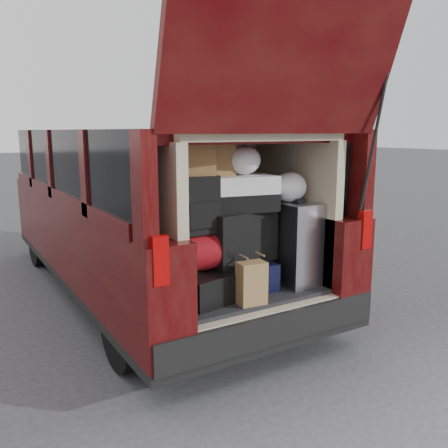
{
  "coord_description": "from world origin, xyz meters",
  "views": [
    {
      "loc": [
        -1.93,
        -2.83,
        1.77
      ],
      "look_at": [
        -0.09,
        0.2,
        1.07
      ],
      "focal_mm": 38.0,
      "sensor_mm": 36.0,
      "label": 1
    }
  ],
  "objects": [
    {
      "name": "black_hardshell",
      "position": [
        -0.37,
        0.13,
        0.66
      ],
      "size": [
        0.48,
        0.6,
        0.22
      ],
      "primitive_type": "cube",
      "rotation": [
        0.0,
        0.0,
        0.18
      ],
      "color": "black",
      "rests_on": "load_floor"
    },
    {
      "name": "minivan",
      "position": [
        0.0,
        1.86,
        0.91
      ],
      "size": [
        1.9,
        5.35,
        2.77
      ],
      "color": "black",
      "rests_on": "ground"
    },
    {
      "name": "ground",
      "position": [
        0.0,
        0.0,
        0.0
      ],
      "size": [
        80.0,
        80.0,
        0.0
      ],
      "primitive_type": "plane",
      "color": "#343436",
      "rests_on": "ground"
    },
    {
      "name": "plastic_bag_right",
      "position": [
        0.45,
        0.09,
        1.33
      ],
      "size": [
        0.31,
        0.3,
        0.24
      ],
      "primitive_type": "ellipsoid",
      "rotation": [
        0.0,
        0.0,
        0.17
      ],
      "color": "white",
      "rests_on": "silver_roller"
    },
    {
      "name": "black_soft_case",
      "position": [
        0.01,
        0.18,
        0.97
      ],
      "size": [
        0.6,
        0.41,
        0.4
      ],
      "primitive_type": "cube",
      "rotation": [
        0.0,
        0.0,
        0.15
      ],
      "color": "black",
      "rests_on": "navy_hardshell"
    },
    {
      "name": "silver_roller",
      "position": [
        0.47,
        0.06,
        0.88
      ],
      "size": [
        0.28,
        0.44,
        0.66
      ],
      "primitive_type": "cube",
      "rotation": [
        0.0,
        0.0,
        -0.01
      ],
      "color": "white",
      "rests_on": "load_floor"
    },
    {
      "name": "grocery_sack_lower",
      "position": [
        -0.35,
        0.16,
        1.57
      ],
      "size": [
        0.27,
        0.24,
        0.22
      ],
      "primitive_type": "cube",
      "rotation": [
        0.0,
        0.0,
        -0.17
      ],
      "color": "brown",
      "rests_on": "backpack"
    },
    {
      "name": "load_floor",
      "position": [
        0.0,
        0.28,
        0.28
      ],
      "size": [
        1.24,
        1.05,
        0.55
      ],
      "primitive_type": "cube",
      "color": "black",
      "rests_on": "ground"
    },
    {
      "name": "navy_hardshell",
      "position": [
        0.05,
        0.18,
        0.66
      ],
      "size": [
        0.42,
        0.5,
        0.22
      ],
      "primitive_type": "cube",
      "rotation": [
        0.0,
        0.0,
        -0.02
      ],
      "color": "black",
      "rests_on": "load_floor"
    },
    {
      "name": "twotone_duffel",
      "position": [
        -0.0,
        0.17,
        1.3
      ],
      "size": [
        0.64,
        0.41,
        0.27
      ],
      "primitive_type": "cube",
      "rotation": [
        0.0,
        0.0,
        -0.18
      ],
      "color": "white",
      "rests_on": "black_soft_case"
    },
    {
      "name": "backpack",
      "position": [
        -0.36,
        0.13,
        1.25
      ],
      "size": [
        0.3,
        0.18,
        0.42
      ],
      "primitive_type": "cube",
      "rotation": [
        0.0,
        0.0,
        0.03
      ],
      "color": "black",
      "rests_on": "red_duffel"
    },
    {
      "name": "red_duffel",
      "position": [
        -0.35,
        0.12,
        0.9
      ],
      "size": [
        0.43,
        0.28,
        0.28
      ],
      "primitive_type": "cube",
      "rotation": [
        0.0,
        0.0,
        0.02
      ],
      "color": "maroon",
      "rests_on": "black_hardshell"
    },
    {
      "name": "plastic_bag_center",
      "position": [
        0.08,
        0.2,
        1.55
      ],
      "size": [
        0.32,
        0.3,
        0.22
      ],
      "primitive_type": "ellipsoid",
      "rotation": [
        0.0,
        0.0,
        0.16
      ],
      "color": "white",
      "rests_on": "twotone_duffel"
    },
    {
      "name": "kraft_bag",
      "position": [
        -0.09,
        -0.17,
        0.7
      ],
      "size": [
        0.21,
        0.14,
        0.31
      ],
      "primitive_type": "cube",
      "rotation": [
        0.0,
        0.0,
        -0.09
      ],
      "color": "olive",
      "rests_on": "load_floor"
    },
    {
      "name": "grocery_sack_upper",
      "position": [
        -0.14,
        0.24,
        1.56
      ],
      "size": [
        0.27,
        0.23,
        0.24
      ],
      "primitive_type": "cube",
      "rotation": [
        0.0,
        0.0,
        0.15
      ],
      "color": "brown",
      "rests_on": "twotone_duffel"
    }
  ]
}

